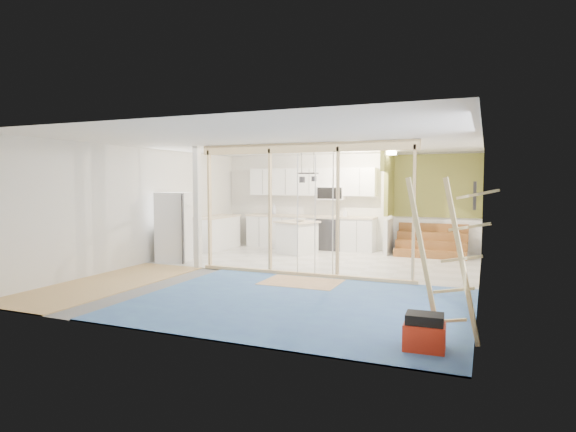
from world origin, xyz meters
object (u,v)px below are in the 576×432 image
at_px(toolbox, 424,333).
at_px(ladder, 447,260).
at_px(island, 297,238).
at_px(fridge, 174,227).

relative_size(toolbox, ladder, 0.24).
relative_size(island, toolbox, 2.52).
relative_size(fridge, toolbox, 3.56).
bearing_deg(island, ladder, -32.01).
relative_size(fridge, island, 1.41).
height_order(fridge, island, fridge).
bearing_deg(fridge, island, 27.21).
height_order(fridge, toolbox, fridge).
bearing_deg(island, toolbox, -34.95).
xyz_separation_m(fridge, toolbox, (6.06, -3.90, -0.60)).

